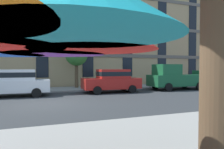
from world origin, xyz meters
TOP-DOWN VIEW (x-y plane):
  - ground_plane at (0.00, 0.00)m, footprint 120.00×120.00m
  - sidewalk_far at (0.00, 6.80)m, footprint 56.00×3.60m
  - apartment_building at (0.00, 14.99)m, footprint 38.99×12.08m
  - sedan_white at (-1.80, 3.70)m, footprint 4.40×1.98m
  - sedan_red at (4.96, 3.70)m, footprint 4.40×1.98m
  - pickup_green at (10.79, 3.70)m, footprint 5.10×2.12m
  - street_tree_middle at (2.97, 7.39)m, footprint 2.05×2.03m

SIDE VIEW (x-z plane):
  - ground_plane at x=0.00m, z-range 0.00..0.00m
  - sidewalk_far at x=0.00m, z-range 0.00..0.12m
  - sedan_white at x=-1.80m, z-range 0.06..1.84m
  - sedan_red at x=4.96m, z-range 0.06..1.84m
  - pickup_green at x=10.79m, z-range -0.07..2.13m
  - street_tree_middle at x=2.97m, z-range 1.07..5.23m
  - apartment_building at x=0.00m, z-range 0.00..16.00m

